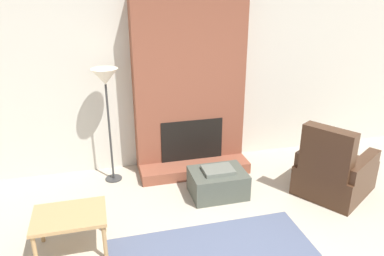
# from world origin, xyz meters

# --- Properties ---
(wall_back) EXTENTS (8.03, 0.06, 2.60)m
(wall_back) POSITION_xyz_m (0.00, 3.19, 1.30)
(wall_back) COLOR beige
(wall_back) RESTS_ON ground_plane
(fireplace) EXTENTS (1.66, 0.74, 2.60)m
(fireplace) POSITION_xyz_m (0.00, 2.96, 1.21)
(fireplace) COLOR brown
(fireplace) RESTS_ON ground_plane
(ottoman) EXTENTS (0.75, 0.56, 0.40)m
(ottoman) POSITION_xyz_m (0.15, 1.98, 0.18)
(ottoman) COLOR #474C42
(ottoman) RESTS_ON ground_plane
(armchair) EXTENTS (1.26, 1.22, 1.06)m
(armchair) POSITION_xyz_m (1.69, 1.61, 0.31)
(armchair) COLOR #422819
(armchair) RESTS_ON ground_plane
(side_table) EXTENTS (0.77, 0.56, 0.46)m
(side_table) POSITION_xyz_m (-1.75, 1.28, 0.41)
(side_table) COLOR tan
(side_table) RESTS_ON ground_plane
(floor_lamp_left) EXTENTS (0.37, 0.37, 1.68)m
(floor_lamp_left) POSITION_xyz_m (-1.22, 2.78, 1.48)
(floor_lamp_left) COLOR #333333
(floor_lamp_left) RESTS_ON ground_plane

